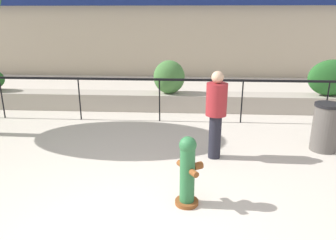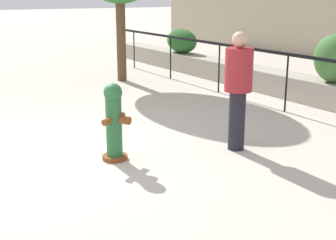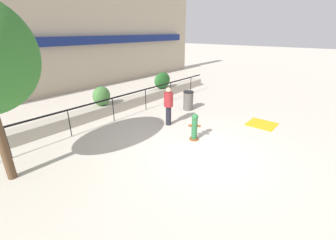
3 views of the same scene
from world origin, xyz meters
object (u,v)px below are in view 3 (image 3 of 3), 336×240
(fire_hydrant, at_px, (195,127))
(trash_bin, at_px, (188,101))
(hedge_bush_2, at_px, (162,81))
(pedestrian, at_px, (169,104))
(hedge_bush_1, at_px, (102,96))

(fire_hydrant, bearing_deg, trash_bin, 38.38)
(fire_hydrant, bearing_deg, hedge_bush_2, 51.68)
(hedge_bush_2, distance_m, pedestrian, 4.86)
(hedge_bush_2, relative_size, pedestrian, 0.77)
(hedge_bush_2, distance_m, fire_hydrant, 6.52)
(fire_hydrant, distance_m, pedestrian, 1.85)
(fire_hydrant, relative_size, trash_bin, 1.07)
(hedge_bush_1, bearing_deg, hedge_bush_2, 0.00)
(hedge_bush_2, height_order, trash_bin, hedge_bush_2)
(fire_hydrant, xyz_separation_m, trash_bin, (2.83, 2.24, -0.04))
(hedge_bush_1, distance_m, trash_bin, 4.47)
(hedge_bush_1, relative_size, hedge_bush_2, 0.72)
(fire_hydrant, bearing_deg, hedge_bush_1, 96.42)
(hedge_bush_1, height_order, hedge_bush_2, hedge_bush_2)
(hedge_bush_2, xyz_separation_m, fire_hydrant, (-4.03, -5.10, -0.46))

